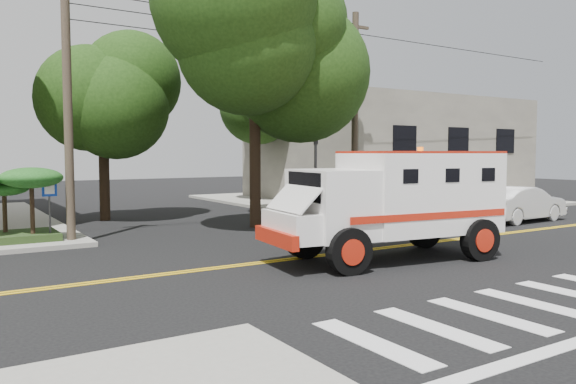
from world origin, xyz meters
TOP-DOWN VIEW (x-y plane):
  - ground at (0.00, 0.00)m, footprint 100.00×100.00m
  - sidewalk_ne at (13.50, 13.50)m, footprint 17.00×17.00m
  - building_right at (15.00, 14.00)m, footprint 14.00×12.00m
  - utility_pole_left at (-5.60, 6.00)m, footprint 0.28×0.28m
  - utility_pole_right at (6.30, 6.20)m, footprint 0.28×0.28m
  - tree_main at (1.94, 6.21)m, footprint 6.08×5.70m
  - tree_left at (-2.68, 11.79)m, footprint 4.48×4.20m
  - tree_right at (8.84, 15.77)m, footprint 4.80×4.50m
  - traffic_signal at (3.80, 5.60)m, footprint 0.15×0.18m
  - accessibility_sign at (-6.20, 6.17)m, footprint 0.45×0.10m
  - palm_planter at (-7.44, 6.62)m, footprint 3.52×2.63m
  - armored_truck at (1.48, -1.53)m, footprint 6.85×3.30m
  - parked_sedan at (12.06, 1.97)m, footprint 4.70×1.82m
  - pedestrian_a at (5.50, 5.50)m, footprint 0.58×0.41m
  - pedestrian_b at (8.13, 8.32)m, footprint 0.94×0.89m

SIDE VIEW (x-z plane):
  - ground at x=0.00m, z-range 0.00..0.00m
  - sidewalk_ne at x=13.50m, z-range 0.00..0.15m
  - parked_sedan at x=12.06m, z-range 0.00..1.53m
  - pedestrian_a at x=5.50m, z-range 0.15..1.67m
  - pedestrian_b at x=8.13m, z-range 0.15..1.68m
  - accessibility_sign at x=-6.20m, z-range 0.35..2.38m
  - palm_planter at x=-7.44m, z-range 0.47..2.82m
  - armored_truck at x=1.48m, z-range 0.21..3.22m
  - traffic_signal at x=3.80m, z-range 0.43..4.03m
  - building_right at x=15.00m, z-range 0.15..6.15m
  - utility_pole_left at x=-5.60m, z-range 0.00..9.00m
  - utility_pole_right at x=6.30m, z-range 0.00..9.00m
  - tree_left at x=-2.68m, z-range 1.88..9.58m
  - tree_right at x=8.84m, z-range 1.99..10.19m
  - tree_main at x=1.94m, z-range 2.27..12.12m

